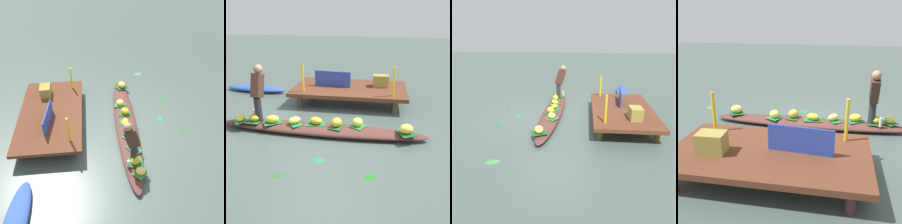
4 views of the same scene
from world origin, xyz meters
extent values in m
plane|color=#44514A|center=(0.00, 0.00, 0.00)|extent=(40.00, 40.00, 0.00)
cube|color=#572E1C|center=(0.39, 2.19, 0.39)|extent=(3.20, 1.80, 0.10)
cylinder|color=#4C4132|center=(-0.89, 1.47, 0.17)|extent=(0.14, 0.14, 0.34)
cylinder|color=#4B4B2A|center=(1.67, 1.47, 0.17)|extent=(0.14, 0.14, 0.34)
cylinder|color=#47262A|center=(-0.89, 2.91, 0.17)|extent=(0.14, 0.14, 0.34)
cylinder|color=#494014|center=(1.67, 2.91, 0.17)|extent=(0.14, 0.14, 0.34)
ellipsoid|color=#542E28|center=(0.00, 0.00, 0.09)|extent=(4.68, 0.71, 0.19)
cube|color=#195024|center=(1.84, -0.10, 0.19)|extent=(0.44, 0.48, 0.01)
ellipsoid|color=#F9D550|center=(1.84, -0.10, 0.29)|extent=(0.34, 0.31, 0.20)
cube|color=#2A7F3A|center=(0.83, 0.08, 0.19)|extent=(0.41, 0.42, 0.01)
ellipsoid|color=#E9DD58|center=(0.83, 0.08, 0.29)|extent=(0.28, 0.29, 0.19)
cube|color=#225622|center=(0.39, -0.01, 0.19)|extent=(0.34, 0.41, 0.01)
ellipsoid|color=yellow|center=(0.39, -0.01, 0.29)|extent=(0.31, 0.33, 0.20)
cube|color=#217236|center=(-0.55, -0.01, 0.19)|extent=(0.44, 0.46, 0.01)
ellipsoid|color=#E8D250|center=(-0.55, -0.01, 0.27)|extent=(0.33, 0.33, 0.15)
cube|color=#22673A|center=(-1.05, -0.05, 0.19)|extent=(0.47, 0.44, 0.01)
ellipsoid|color=yellow|center=(-1.05, -0.05, 0.28)|extent=(0.32, 0.25, 0.17)
cube|color=#347A37|center=(-1.80, -0.07, 0.19)|extent=(0.42, 0.43, 0.01)
ellipsoid|color=#F1DF57|center=(-1.80, -0.07, 0.28)|extent=(0.24, 0.26, 0.17)
cube|color=#236128|center=(-1.49, -0.01, 0.19)|extent=(0.33, 0.38, 0.01)
ellipsoid|color=gold|center=(-1.49, -0.01, 0.28)|extent=(0.35, 0.35, 0.17)
cube|color=#217037|center=(-0.08, 0.05, 0.19)|extent=(0.44, 0.31, 0.01)
ellipsoid|color=gold|center=(-0.08, 0.05, 0.27)|extent=(0.34, 0.27, 0.15)
cylinder|color=#28282D|center=(-1.39, 0.03, 0.46)|extent=(0.16, 0.16, 0.55)
cube|color=#43291D|center=(-1.39, 0.11, 0.99)|extent=(0.19, 0.43, 0.58)
sphere|color=#9E7556|center=(-1.39, 0.22, 1.33)|extent=(0.20, 0.20, 0.20)
cylinder|color=silver|center=(-1.57, 0.19, 0.29)|extent=(0.07, 0.07, 0.20)
cube|color=#283D9E|center=(-0.11, 2.19, 0.66)|extent=(1.05, 0.13, 0.44)
cylinder|color=yellow|center=(-0.81, 1.59, 0.81)|extent=(0.06, 0.06, 0.75)
cylinder|color=yellow|center=(1.59, 1.59, 0.81)|extent=(0.06, 0.06, 0.75)
cube|color=olive|center=(1.26, 2.41, 0.60)|extent=(0.45, 0.34, 0.33)
ellipsoid|color=#276028|center=(-0.29, -1.66, 0.00)|extent=(0.31, 0.23, 0.01)
ellipsoid|color=#458545|center=(2.97, -0.90, 0.00)|extent=(0.26, 0.35, 0.01)
ellipsoid|color=#1F6D21|center=(1.19, -1.47, 0.00)|extent=(0.27, 0.27, 0.01)
ellipsoid|color=#257740|center=(0.25, -1.10, 0.00)|extent=(0.27, 0.21, 0.01)
camera|label=1|loc=(-5.14, 0.94, 4.93)|focal=38.43mm
camera|label=2|loc=(1.28, -5.15, 2.61)|focal=42.76mm
camera|label=3|loc=(7.08, 1.04, 2.75)|focal=36.58mm
camera|label=4|loc=(-0.66, 5.98, 2.46)|focal=43.78mm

